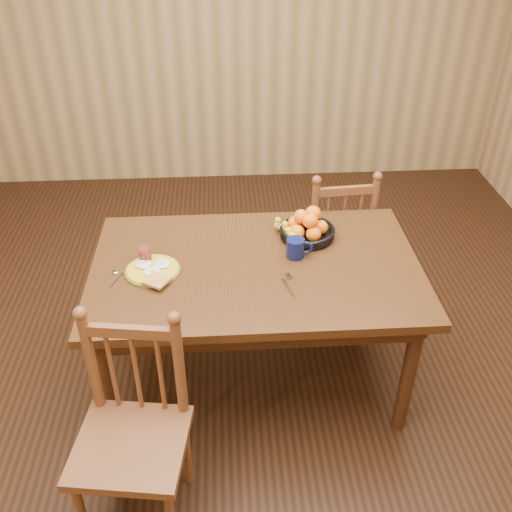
{
  "coord_description": "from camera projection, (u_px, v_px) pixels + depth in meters",
  "views": [
    {
      "loc": [
        -0.14,
        -2.27,
        2.35
      ],
      "look_at": [
        0.0,
        0.0,
        0.8
      ],
      "focal_mm": 40.0,
      "sensor_mm": 36.0,
      "label": 1
    }
  ],
  "objects": [
    {
      "name": "fruit_bowl",
      "position": [
        306.0,
        228.0,
        2.95
      ],
      "size": [
        0.32,
        0.32,
        0.17
      ],
      "color": "black",
      "rests_on": "dining_table"
    },
    {
      "name": "chair_near",
      "position": [
        133.0,
        434.0,
        2.29
      ],
      "size": [
        0.49,
        0.48,
        0.97
      ],
      "rotation": [
        0.0,
        0.0,
        -0.15
      ],
      "color": "#553019",
      "rests_on": "ground"
    },
    {
      "name": "breakfast_plate",
      "position": [
        153.0,
        270.0,
        2.71
      ],
      "size": [
        0.26,
        0.31,
        0.04
      ],
      "color": "#59601E",
      "rests_on": "dining_table"
    },
    {
      "name": "juice_glass",
      "position": [
        145.0,
        255.0,
        2.77
      ],
      "size": [
        0.06,
        0.06,
        0.09
      ],
      "color": "silver",
      "rests_on": "dining_table"
    },
    {
      "name": "spoon",
      "position": [
        116.0,
        274.0,
        2.7
      ],
      "size": [
        0.06,
        0.16,
        0.01
      ],
      "rotation": [
        0.0,
        0.0,
        -0.37
      ],
      "color": "silver",
      "rests_on": "dining_table"
    },
    {
      "name": "coffee_mug",
      "position": [
        296.0,
        248.0,
        2.8
      ],
      "size": [
        0.13,
        0.09,
        0.1
      ],
      "color": "#0B1340",
      "rests_on": "dining_table"
    },
    {
      "name": "dining_table",
      "position": [
        256.0,
        278.0,
        2.82
      ],
      "size": [
        1.6,
        1.0,
        0.75
      ],
      "color": "black",
      "rests_on": "ground"
    },
    {
      "name": "room",
      "position": [
        256.0,
        150.0,
        2.44
      ],
      "size": [
        4.52,
        5.02,
        2.72
      ],
      "color": "black",
      "rests_on": "ground"
    },
    {
      "name": "fork",
      "position": [
        288.0,
        284.0,
        2.64
      ],
      "size": [
        0.06,
        0.18,
        0.0
      ],
      "rotation": [
        0.0,
        0.0,
        0.26
      ],
      "color": "silver",
      "rests_on": "dining_table"
    },
    {
      "name": "chair_far",
      "position": [
        334.0,
        238.0,
        3.53
      ],
      "size": [
        0.45,
        0.44,
        0.93
      ],
      "rotation": [
        0.0,
        0.0,
        3.22
      ],
      "color": "#553019",
      "rests_on": "ground"
    }
  ]
}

